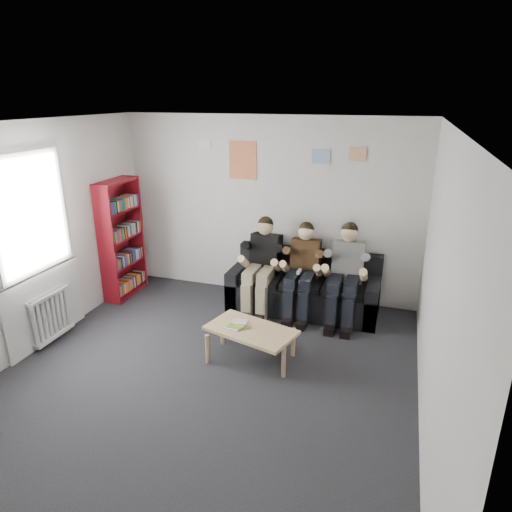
{
  "coord_description": "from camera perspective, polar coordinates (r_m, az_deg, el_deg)",
  "views": [
    {
      "loc": [
        1.87,
        -3.88,
        2.97
      ],
      "look_at": [
        0.19,
        1.3,
        1.03
      ],
      "focal_mm": 32.0,
      "sensor_mm": 36.0,
      "label": 1
    }
  ],
  "objects": [
    {
      "name": "sofa",
      "position": [
        6.66,
        6.05,
        -4.17
      ],
      "size": [
        2.11,
        0.86,
        0.82
      ],
      "color": "black",
      "rests_on": "ground"
    },
    {
      "name": "poster_large",
      "position": [
        6.82,
        -1.66,
        11.88
      ],
      "size": [
        0.42,
        0.01,
        0.55
      ],
      "primitive_type": "cube",
      "color": "gold",
      "rests_on": "room_shell"
    },
    {
      "name": "poster_pink",
      "position": [
        6.44,
        12.62,
        12.32
      ],
      "size": [
        0.22,
        0.01,
        0.18
      ],
      "primitive_type": "cube",
      "color": "#C53D85",
      "rests_on": "room_shell"
    },
    {
      "name": "bookshelf",
      "position": [
        7.18,
        -16.42,
        2.04
      ],
      "size": [
        0.27,
        0.81,
        1.79
      ],
      "rotation": [
        0.0,
        0.0,
        0.04
      ],
      "color": "maroon",
      "rests_on": "ground"
    },
    {
      "name": "window",
      "position": [
        6.1,
        -25.61,
        -0.94
      ],
      "size": [
        0.05,
        1.3,
        2.36
      ],
      "color": "white",
      "rests_on": "room_shell"
    },
    {
      "name": "poster_blue",
      "position": [
        6.52,
        8.12,
        12.22
      ],
      "size": [
        0.25,
        0.01,
        0.2
      ],
      "primitive_type": "cube",
      "color": "#3970C2",
      "rests_on": "room_shell"
    },
    {
      "name": "coffee_table",
      "position": [
        5.36,
        -0.64,
        -9.54
      ],
      "size": [
        1.01,
        0.56,
        0.4
      ],
      "rotation": [
        0.0,
        0.0,
        -0.27
      ],
      "color": "tan",
      "rests_on": "ground"
    },
    {
      "name": "person_right",
      "position": [
        6.25,
        11.07,
        -2.37
      ],
      "size": [
        0.43,
        0.92,
        1.36
      ],
      "rotation": [
        0.0,
        0.0,
        0.1
      ],
      "color": "silver",
      "rests_on": "sofa"
    },
    {
      "name": "poster_sign",
      "position": [
        7.02,
        -6.43,
        13.63
      ],
      "size": [
        0.2,
        0.01,
        0.14
      ],
      "primitive_type": "cube",
      "color": "white",
      "rests_on": "room_shell"
    },
    {
      "name": "person_middle",
      "position": [
        6.34,
        5.79,
        -1.92
      ],
      "size": [
        0.41,
        0.87,
        1.31
      ],
      "rotation": [
        0.0,
        0.0,
        0.02
      ],
      "color": "#452F17",
      "rests_on": "sofa"
    },
    {
      "name": "game_cases",
      "position": [
        5.37,
        -2.46,
        -8.58
      ],
      "size": [
        0.23,
        0.21,
        0.06
      ],
      "rotation": [
        0.0,
        0.0,
        -0.13
      ],
      "color": "silver",
      "rests_on": "coffee_table"
    },
    {
      "name": "person_left",
      "position": [
        6.48,
        0.69,
        -1.26
      ],
      "size": [
        0.42,
        0.9,
        1.34
      ],
      "rotation": [
        0.0,
        0.0,
        -0.09
      ],
      "color": "black",
      "rests_on": "sofa"
    },
    {
      "name": "radiator",
      "position": [
        6.3,
        -24.21,
        -6.81
      ],
      "size": [
        0.1,
        0.64,
        0.6
      ],
      "color": "white",
      "rests_on": "ground"
    },
    {
      "name": "room_shell",
      "position": [
        4.6,
        -7.25,
        -1.14
      ],
      "size": [
        5.0,
        5.0,
        5.0
      ],
      "color": "black",
      "rests_on": "ground"
    }
  ]
}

